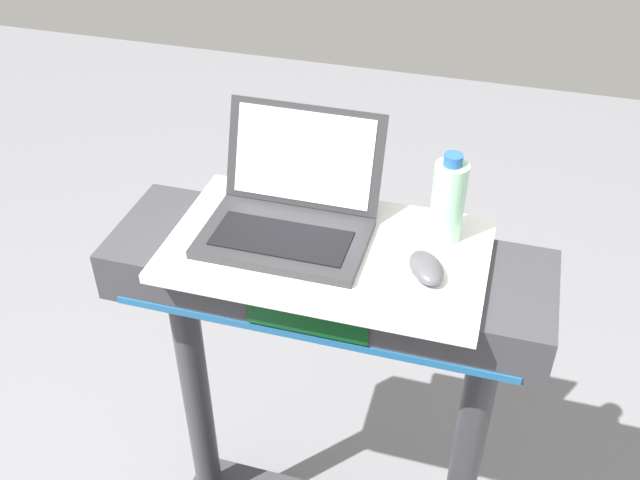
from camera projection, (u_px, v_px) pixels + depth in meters
The scene contains 4 objects.
desk_board at pixel (327, 250), 1.45m from camera, with size 0.63×0.37×0.02m, color white.
laptop at pixel (291, 210), 1.46m from camera, with size 0.33×0.29×0.22m.
computer_mouse at pixel (426, 268), 1.36m from camera, with size 0.06×0.10×0.03m, color #4C4C51.
water_bottle at pixel (448, 200), 1.41m from camera, with size 0.07×0.07×0.19m.
Camera 1 is at (0.30, -0.40, 1.97)m, focal length 40.94 mm.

